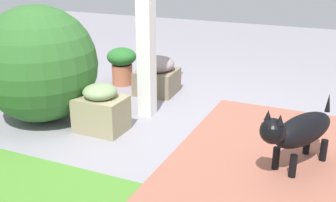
% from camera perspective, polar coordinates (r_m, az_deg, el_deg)
% --- Properties ---
extents(ground_plane, '(12.00, 12.00, 0.00)m').
position_cam_1_polar(ground_plane, '(3.80, 1.20, -3.72)').
color(ground_plane, gray).
extents(brick_path, '(1.80, 2.40, 0.02)m').
position_cam_1_polar(brick_path, '(3.25, 16.64, -8.83)').
color(brick_path, '#A25E4B').
rests_on(brick_path, ground).
extents(stone_planter_nearest, '(0.47, 0.45, 0.43)m').
position_cam_1_polar(stone_planter_nearest, '(4.67, -1.57, 3.62)').
color(stone_planter_nearest, '#82725B').
rests_on(stone_planter_nearest, ground).
extents(stone_planter_mid, '(0.44, 0.33, 0.44)m').
position_cam_1_polar(stone_planter_mid, '(3.72, -9.33, -1.13)').
color(stone_planter_mid, gray).
rests_on(stone_planter_mid, ground).
extents(round_shrub, '(1.10, 1.10, 1.10)m').
position_cam_1_polar(round_shrub, '(4.02, -17.56, 4.94)').
color(round_shrub, '#2F6329').
rests_on(round_shrub, ground).
extents(terracotta_pot_broad, '(0.36, 0.36, 0.45)m').
position_cam_1_polar(terracotta_pot_broad, '(5.00, -6.46, 5.27)').
color(terracotta_pot_broad, '#B96647').
rests_on(terracotta_pot_broad, ground).
extents(dog, '(0.50, 0.75, 0.54)m').
position_cam_1_polar(dog, '(3.13, 17.80, -4.00)').
color(dog, black).
rests_on(dog, ground).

